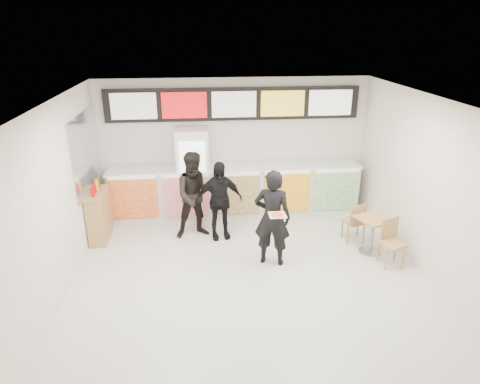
{
  "coord_description": "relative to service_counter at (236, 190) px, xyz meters",
  "views": [
    {
      "loc": [
        -0.81,
        -5.83,
        4.07
      ],
      "look_at": [
        -0.09,
        1.2,
        1.28
      ],
      "focal_mm": 32.0,
      "sensor_mm": 36.0,
      "label": 1
    }
  ],
  "objects": [
    {
      "name": "floor",
      "position": [
        -0.0,
        -3.09,
        -0.57
      ],
      "size": [
        7.0,
        7.0,
        0.0
      ],
      "primitive_type": "plane",
      "color": "beige",
      "rests_on": "ground"
    },
    {
      "name": "ceiling",
      "position": [
        -0.0,
        -3.09,
        2.43
      ],
      "size": [
        7.0,
        7.0,
        0.0
      ],
      "primitive_type": "plane",
      "rotation": [
        3.14,
        0.0,
        0.0
      ],
      "color": "white",
      "rests_on": "wall_back"
    },
    {
      "name": "wall_back",
      "position": [
        -0.0,
        0.41,
        0.93
      ],
      "size": [
        6.0,
        0.0,
        6.0
      ],
      "primitive_type": "plane",
      "rotation": [
        1.57,
        0.0,
        0.0
      ],
      "color": "silver",
      "rests_on": "floor"
    },
    {
      "name": "wall_left",
      "position": [
        -3.0,
        -3.09,
        0.93
      ],
      "size": [
        0.0,
        7.0,
        7.0
      ],
      "primitive_type": "plane",
      "rotation": [
        1.57,
        0.0,
        1.57
      ],
      "color": "silver",
      "rests_on": "floor"
    },
    {
      "name": "wall_right",
      "position": [
        3.0,
        -3.09,
        0.93
      ],
      "size": [
        0.0,
        7.0,
        7.0
      ],
      "primitive_type": "plane",
      "rotation": [
        1.57,
        0.0,
        -1.57
      ],
      "color": "silver",
      "rests_on": "floor"
    },
    {
      "name": "service_counter",
      "position": [
        0.0,
        0.0,
        0.0
      ],
      "size": [
        5.56,
        0.77,
        1.14
      ],
      "color": "silver",
      "rests_on": "floor"
    },
    {
      "name": "menu_board",
      "position": [
        0.0,
        0.32,
        1.88
      ],
      "size": [
        5.5,
        0.14,
        0.7
      ],
      "color": "black",
      "rests_on": "wall_back"
    },
    {
      "name": "drinks_fridge",
      "position": [
        -0.93,
        0.02,
        0.43
      ],
      "size": [
        0.7,
        0.67,
        2.0
      ],
      "color": "white",
      "rests_on": "floor"
    },
    {
      "name": "mirror_panel",
      "position": [
        -2.99,
        -0.64,
        1.18
      ],
      "size": [
        0.01,
        2.0,
        1.5
      ],
      "primitive_type": "cube",
      "color": "#B2B7BF",
      "rests_on": "wall_left"
    },
    {
      "name": "customer_main",
      "position": [
        0.45,
        -2.21,
        0.32
      ],
      "size": [
        0.75,
        0.61,
        1.78
      ],
      "primitive_type": "imported",
      "rotation": [
        0.0,
        0.0,
        2.82
      ],
      "color": "black",
      "rests_on": "floor"
    },
    {
      "name": "customer_left",
      "position": [
        -0.88,
        -0.99,
        0.31
      ],
      "size": [
        0.96,
        0.8,
        1.77
      ],
      "primitive_type": "imported",
      "rotation": [
        0.0,
        0.0,
        0.17
      ],
      "color": "black",
      "rests_on": "floor"
    },
    {
      "name": "customer_mid",
      "position": [
        -0.43,
        -1.11,
        0.23
      ],
      "size": [
        0.99,
        0.52,
        1.61
      ],
      "primitive_type": "imported",
      "rotation": [
        0.0,
        0.0,
        0.14
      ],
      "color": "black",
      "rests_on": "floor"
    },
    {
      "name": "pizza_slice",
      "position": [
        0.45,
        -2.66,
        0.58
      ],
      "size": [
        0.36,
        0.36,
        0.02
      ],
      "color": "beige",
      "rests_on": "customer_main"
    },
    {
      "name": "cafe_table",
      "position": [
        2.39,
        -2.03,
        -0.08
      ],
      "size": [
        0.86,
        1.49,
        0.84
      ],
      "rotation": [
        0.0,
        0.0,
        0.34
      ],
      "color": "#AA7B4D",
      "rests_on": "floor"
    },
    {
      "name": "condiment_ledge",
      "position": [
        -2.82,
        -0.93,
        -0.06
      ],
      "size": [
        0.36,
        0.9,
        1.19
      ],
      "color": "#AA7B4D",
      "rests_on": "floor"
    }
  ]
}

